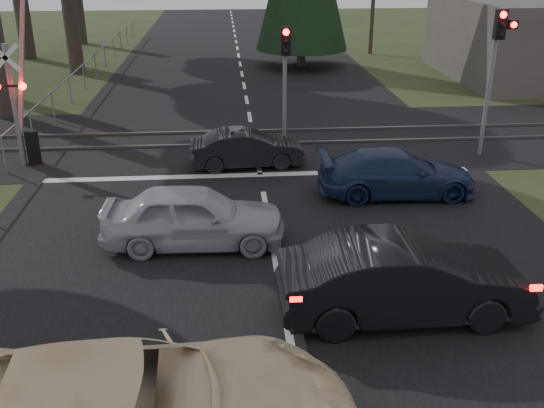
{
  "coord_description": "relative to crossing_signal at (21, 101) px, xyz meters",
  "views": [
    {
      "loc": [
        -1.05,
        -9.19,
        6.51
      ],
      "look_at": [
        -0.06,
        2.9,
        1.3
      ],
      "focal_mm": 40.0,
      "sensor_mm": 36.0,
      "label": 1
    }
  ],
  "objects": [
    {
      "name": "ground",
      "position": [
        7.27,
        -9.79,
        -2.06
      ],
      "size": [
        120.0,
        120.0,
        0.0
      ],
      "primitive_type": "plane",
      "color": "#293719",
      "rests_on": "ground"
    },
    {
      "name": "road",
      "position": [
        7.27,
        0.21,
        -2.05
      ],
      "size": [
        14.0,
        100.0,
        0.01
      ],
      "primitive_type": "cube",
      "color": "black",
      "rests_on": "ground"
    },
    {
      "name": "rail_corridor",
      "position": [
        7.27,
        2.21,
        -2.05
      ],
      "size": [
        120.0,
        8.0,
        0.01
      ],
      "primitive_type": "cube",
      "color": "black",
      "rests_on": "ground"
    },
    {
      "name": "stop_line",
      "position": [
        7.27,
        -1.59,
        -2.05
      ],
      "size": [
        13.0,
        0.35,
        0.0
      ],
      "primitive_type": "cube",
      "color": "silver",
      "rests_on": "ground"
    },
    {
      "name": "rail_near",
      "position": [
        7.27,
        1.41,
        -2.01
      ],
      "size": [
        120.0,
        0.12,
        0.1
      ],
      "primitive_type": "cube",
      "color": "#59544C",
      "rests_on": "ground"
    },
    {
      "name": "rail_far",
      "position": [
        7.27,
        3.01,
        -2.01
      ],
      "size": [
        120.0,
        0.12,
        0.1
      ],
      "primitive_type": "cube",
      "color": "#59544C",
      "rests_on": "ground"
    },
    {
      "name": "crossing_signal",
      "position": [
        0.0,
        0.0,
        0.0
      ],
      "size": [
        1.62,
        0.38,
        6.96
      ],
      "color": "slate",
      "rests_on": "ground"
    },
    {
      "name": "traffic_signal_right",
      "position": [
        14.82,
        -0.31,
        1.26
      ],
      "size": [
        0.68,
        0.48,
        4.7
      ],
      "color": "slate",
      "rests_on": "ground"
    },
    {
      "name": "traffic_signal_center",
      "position": [
        8.27,
        0.89,
        0.75
      ],
      "size": [
        0.32,
        0.48,
        4.1
      ],
      "color": "slate",
      "rests_on": "ground"
    },
    {
      "name": "fence_left",
      "position": [
        -0.53,
        12.71,
        -2.06
      ],
      "size": [
        0.1,
        36.0,
        1.2
      ],
      "primitive_type": null,
      "color": "slate",
      "rests_on": "ground"
    },
    {
      "name": "dark_hatchback",
      "position": [
        9.47,
        -9.41,
        -1.29
      ],
      "size": [
        4.7,
        1.69,
        1.54
      ],
      "primitive_type": "imported",
      "rotation": [
        0.0,
        0.0,
        1.58
      ],
      "color": "black",
      "rests_on": "ground"
    },
    {
      "name": "silver_car",
      "position": [
        5.45,
        -6.12,
        -1.34
      ],
      "size": [
        4.28,
        1.86,
        1.44
      ],
      "primitive_type": "imported",
      "rotation": [
        0.0,
        0.0,
        1.53
      ],
      "color": "#A8AAB1",
      "rests_on": "ground"
    },
    {
      "name": "blue_sedan",
      "position": [
        10.98,
        -3.46,
        -1.42
      ],
      "size": [
        4.4,
        1.84,
        1.27
      ],
      "primitive_type": "imported",
      "rotation": [
        0.0,
        0.0,
        1.56
      ],
      "color": "#182549",
      "rests_on": "ground"
    },
    {
      "name": "dark_car_far",
      "position": [
        6.91,
        -0.76,
        -1.47
      ],
      "size": [
        3.64,
        1.51,
        1.17
      ],
      "primitive_type": "imported",
      "rotation": [
        0.0,
        0.0,
        1.65
      ],
      "color": "black",
      "rests_on": "ground"
    }
  ]
}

